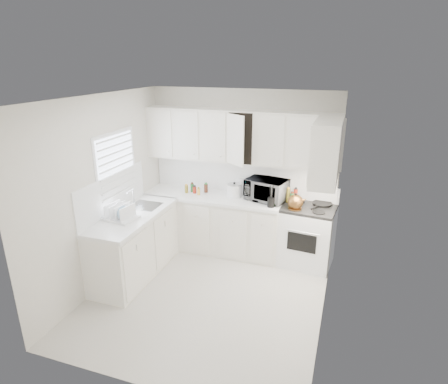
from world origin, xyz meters
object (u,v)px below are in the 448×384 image
at_px(stove, 307,228).
at_px(rice_cooker, 234,189).
at_px(tea_kettle, 295,201).
at_px(microwave, 267,187).
at_px(utensil_crock, 271,196).
at_px(dish_rack, 119,211).

relative_size(stove, rice_cooker, 5.14).
height_order(stove, tea_kettle, stove).
bearing_deg(microwave, rice_cooker, -166.08).
bearing_deg(utensil_crock, tea_kettle, 6.51).
height_order(tea_kettle, dish_rack, tea_kettle).
bearing_deg(stove, tea_kettle, -132.72).
relative_size(stove, utensil_crock, 3.49).
bearing_deg(tea_kettle, rice_cooker, 166.57).
relative_size(tea_kettle, dish_rack, 0.64).
distance_m(tea_kettle, utensil_crock, 0.36).
distance_m(utensil_crock, dish_rack, 2.16).
xyz_separation_m(stove, microwave, (-0.66, 0.06, 0.55)).
relative_size(tea_kettle, utensil_crock, 0.82).
bearing_deg(tea_kettle, microwave, 154.37).
bearing_deg(rice_cooker, utensil_crock, -36.14).
distance_m(tea_kettle, microwave, 0.54).
relative_size(tea_kettle, rice_cooker, 1.21).
distance_m(tea_kettle, dish_rack, 2.48).
distance_m(stove, dish_rack, 2.76).
xyz_separation_m(stove, utensil_crock, (-0.53, -0.20, 0.52)).
height_order(stove, rice_cooker, stove).
xyz_separation_m(stove, dish_rack, (-2.39, -1.30, 0.47)).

